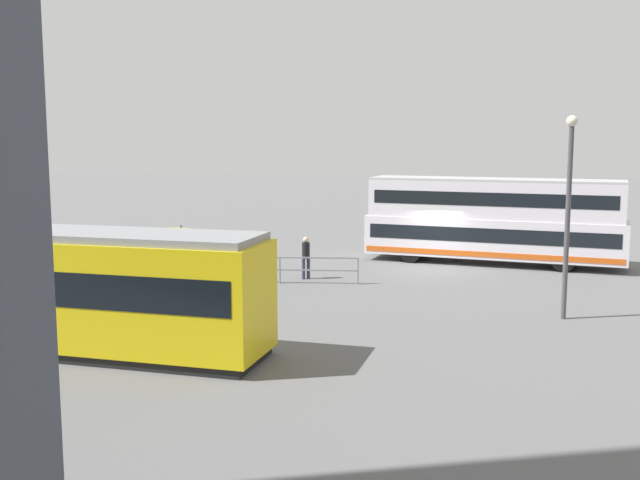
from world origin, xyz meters
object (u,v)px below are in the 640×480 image
street_lamp (568,201)px  pedestrian_near_railing (306,255)px  info_sign (181,243)px  tram_yellow (14,285)px  double_decker_bus (493,221)px

street_lamp → pedestrian_near_railing: bearing=-29.1°
pedestrian_near_railing → info_sign: size_ratio=0.77×
info_sign → street_lamp: (-14.42, 4.16, 2.26)m
tram_yellow → pedestrian_near_railing: tram_yellow is taller
info_sign → pedestrian_near_railing: bearing=-167.4°
pedestrian_near_railing → tram_yellow: bearing=61.2°
double_decker_bus → tram_yellow: double_decker_bus is taller
tram_yellow → pedestrian_near_railing: 12.72m
double_decker_bus → tram_yellow: bearing=49.6°
double_decker_bus → info_sign: (12.71, 6.25, -0.46)m
double_decker_bus → pedestrian_near_railing: 9.35m
tram_yellow → info_sign: bearing=-96.5°
double_decker_bus → pedestrian_near_railing: (7.75, 5.13, -0.99)m
double_decker_bus → street_lamp: bearing=99.4°
double_decker_bus → info_sign: double_decker_bus is taller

